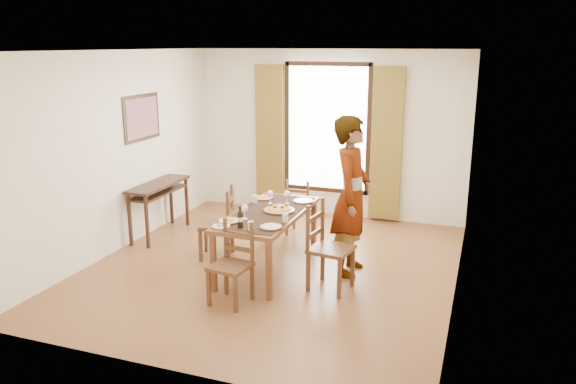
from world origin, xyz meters
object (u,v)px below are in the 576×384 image
(man, at_px, (352,196))
(pasta_platter, at_px, (279,207))
(dining_table, at_px, (268,217))
(console_table, at_px, (159,191))

(man, distance_m, pasta_platter, 0.91)
(dining_table, height_order, pasta_platter, pasta_platter)
(man, relative_size, pasta_platter, 4.90)
(dining_table, height_order, man, man)
(man, height_order, pasta_platter, man)
(dining_table, xyz_separation_m, pasta_platter, (0.12, 0.07, 0.12))
(dining_table, distance_m, man, 1.07)
(dining_table, bearing_deg, pasta_platter, 28.34)
(man, bearing_deg, pasta_platter, 101.73)
(console_table, bearing_deg, dining_table, -18.49)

